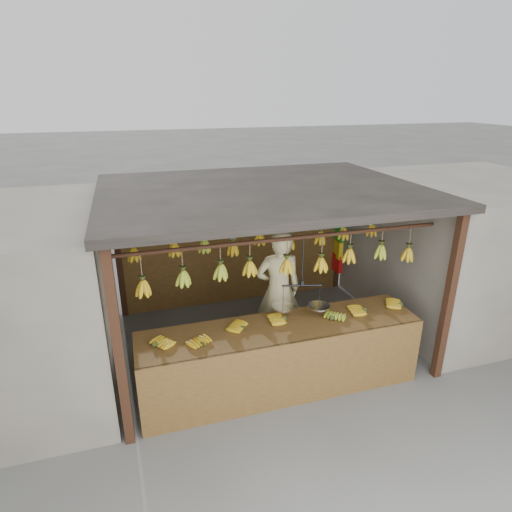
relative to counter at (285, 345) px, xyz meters
name	(u,v)px	position (x,y,z in m)	size (l,w,h in m)	color
ground	(262,341)	(0.10, 1.23, -0.71)	(80.00, 80.00, 0.00)	#5B5B57
stall	(255,212)	(0.10, 1.56, 1.26)	(4.30, 3.30, 2.40)	black
neighbor_right	(466,248)	(3.70, 1.23, 0.44)	(3.00, 3.00, 2.30)	slate
counter	(285,345)	(0.00, 0.00, 0.00)	(3.63, 0.80, 0.96)	brown
hanging_bananas	(262,241)	(0.10, 1.23, 0.92)	(3.66, 2.25, 0.39)	#BD9114
balance_scale	(301,303)	(0.30, 0.23, 0.42)	(0.71, 0.38, 0.94)	black
vendor	(278,290)	(0.30, 1.08, 0.20)	(0.66, 0.44, 1.82)	beige
bag_bundles	(339,240)	(2.04, 2.58, 0.31)	(0.08, 0.26, 1.29)	#1426BF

